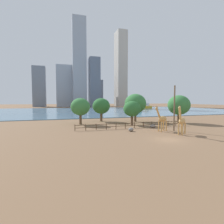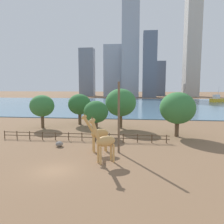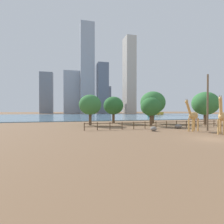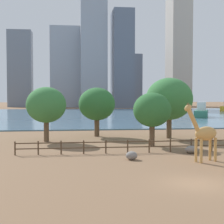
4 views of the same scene
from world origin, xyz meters
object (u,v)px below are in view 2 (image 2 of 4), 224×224
(tree_right_tall, at_px, (96,112))
(utility_pole, at_px, (119,118))
(tree_left_small, at_px, (178,108))
(boat_ferry, at_px, (217,100))
(giraffe_companion, at_px, (104,141))
(boat_sailboat, at_px, (183,105))
(tree_center_broad, at_px, (121,103))
(tree_left_large, at_px, (42,106))
(boulder_by_pole, at_px, (59,144))
(tree_right_small, at_px, (80,104))
(giraffe_tall, at_px, (98,133))
(boulder_near_fence, at_px, (107,141))

(tree_right_tall, bearing_deg, utility_pole, -64.09)
(tree_left_small, relative_size, boat_ferry, 0.85)
(giraffe_companion, height_order, boat_sailboat, giraffe_companion)
(tree_center_broad, bearing_deg, tree_left_large, -174.78)
(tree_center_broad, xyz_separation_m, boat_ferry, (43.21, 71.90, -3.65))
(tree_left_large, bearing_deg, tree_left_small, -10.37)
(boat_ferry, relative_size, boat_sailboat, 0.96)
(boat_sailboat, bearing_deg, tree_left_large, -17.04)
(boulder_by_pole, height_order, boat_sailboat, boat_sailboat)
(utility_pole, bearing_deg, boat_sailboat, 71.22)
(tree_right_tall, relative_size, boat_ferry, 0.67)
(giraffe_companion, height_order, tree_right_small, tree_right_small)
(tree_center_broad, distance_m, tree_right_small, 9.78)
(giraffe_tall, relative_size, tree_center_broad, 0.64)
(boat_sailboat, bearing_deg, boat_ferry, 168.52)
(giraffe_tall, distance_m, tree_right_tall, 10.06)
(giraffe_companion, height_order, tree_center_broad, tree_center_broad)
(boulder_near_fence, bearing_deg, boulder_by_pole, -157.92)
(giraffe_tall, bearing_deg, tree_right_tall, -98.70)
(giraffe_tall, bearing_deg, boulder_near_fence, -117.62)
(boulder_near_fence, xyz_separation_m, boat_ferry, (44.39, 83.64, 1.11))
(boat_sailboat, bearing_deg, utility_pole, 5.33)
(boulder_by_pole, relative_size, tree_center_broad, 0.13)
(tree_center_broad, bearing_deg, boulder_by_pole, -117.71)
(tree_left_large, height_order, tree_left_small, tree_left_small)
(boat_sailboat, bearing_deg, tree_right_tall, -3.31)
(tree_left_large, relative_size, boat_ferry, 0.75)
(giraffe_tall, bearing_deg, tree_left_large, -67.05)
(tree_center_broad, distance_m, boat_ferry, 83.96)
(boulder_by_pole, xyz_separation_m, tree_left_large, (-8.18, 12.88, 4.06))
(giraffe_tall, distance_m, boulder_near_fence, 4.74)
(giraffe_companion, xyz_separation_m, tree_center_broad, (0.25, 19.94, 2.69))
(boulder_by_pole, distance_m, tree_right_small, 18.03)
(boulder_by_pole, height_order, tree_right_tall, tree_right_tall)
(utility_pole, distance_m, boulder_near_fence, 6.40)
(utility_pole, relative_size, tree_right_small, 1.35)
(tree_right_tall, height_order, tree_left_small, tree_left_small)
(giraffe_tall, height_order, boulder_by_pole, giraffe_tall)
(boulder_near_fence, bearing_deg, utility_pole, -63.65)
(tree_right_tall, bearing_deg, giraffe_tall, -77.73)
(boulder_near_fence, relative_size, tree_right_tall, 0.22)
(tree_left_large, xyz_separation_m, boat_ferry, (58.91, 73.33, -2.95))
(boulder_by_pole, bearing_deg, tree_left_large, 122.42)
(boat_ferry, bearing_deg, boulder_near_fence, -152.69)
(boulder_near_fence, relative_size, boulder_by_pole, 1.28)
(utility_pole, distance_m, tree_center_broad, 16.18)
(boat_sailboat, bearing_deg, tree_right_small, -14.75)
(boulder_near_fence, distance_m, tree_right_tall, 7.03)
(utility_pole, bearing_deg, boulder_by_pole, 167.94)
(giraffe_companion, height_order, boulder_near_fence, giraffe_companion)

